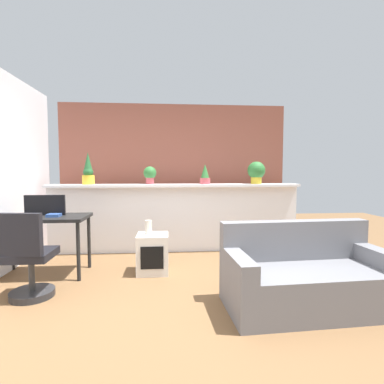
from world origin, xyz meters
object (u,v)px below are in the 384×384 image
at_px(potted_plant_0, 88,171).
at_px(tv_monitor, 45,205).
at_px(potted_plant_1, 150,174).
at_px(office_chair, 28,262).
at_px(potted_plant_2, 205,175).
at_px(vase_on_shelf, 148,227).
at_px(side_cube_shelf, 153,253).
at_px(book_on_desk, 54,215).
at_px(desk, 43,223).
at_px(couch, 306,278).
at_px(potted_plant_3, 256,172).

bearing_deg(potted_plant_0, tv_monitor, -109.53).
xyz_separation_m(potted_plant_1, office_chair, (-1.15, -1.76, -0.87)).
bearing_deg(potted_plant_1, tv_monitor, -144.01).
bearing_deg(potted_plant_2, vase_on_shelf, -130.85).
distance_m(potted_plant_0, office_chair, 1.97).
bearing_deg(office_chair, potted_plant_1, 56.85).
relative_size(potted_plant_1, potted_plant_2, 0.88).
bearing_deg(potted_plant_0, office_chair, -96.10).
bearing_deg(side_cube_shelf, vase_on_shelf, 164.53).
bearing_deg(book_on_desk, vase_on_shelf, 2.13).
distance_m(potted_plant_2, vase_on_shelf, 1.47).
distance_m(desk, side_cube_shelf, 1.43).
bearing_deg(vase_on_shelf, book_on_desk, -177.87).
bearing_deg(tv_monitor, potted_plant_0, 70.47).
relative_size(desk, vase_on_shelf, 6.05).
distance_m(side_cube_shelf, vase_on_shelf, 0.35).
distance_m(tv_monitor, couch, 3.19).
distance_m(potted_plant_2, couch, 2.44).
relative_size(potted_plant_1, potted_plant_3, 0.78).
bearing_deg(book_on_desk, couch, -21.62).
distance_m(potted_plant_2, office_chair, 2.80).
bearing_deg(vase_on_shelf, side_cube_shelf, -15.47).
height_order(potted_plant_1, tv_monitor, potted_plant_1).
xyz_separation_m(vase_on_shelf, book_on_desk, (-1.16, -0.04, 0.18)).
bearing_deg(side_cube_shelf, potted_plant_3, 31.62).
bearing_deg(couch, vase_on_shelf, 144.44).
bearing_deg(potted_plant_0, potted_plant_2, -0.10).
bearing_deg(potted_plant_2, side_cube_shelf, -128.64).
height_order(potted_plant_2, office_chair, potted_plant_2).
distance_m(vase_on_shelf, couch, 1.96).
bearing_deg(potted_plant_0, potted_plant_3, 0.24).
relative_size(potted_plant_1, side_cube_shelf, 0.57).
distance_m(potted_plant_1, office_chair, 2.27).
height_order(desk, side_cube_shelf, desk).
height_order(potted_plant_3, book_on_desk, potted_plant_3).
xyz_separation_m(office_chair, couch, (2.75, -0.40, -0.11)).
distance_m(potted_plant_1, potted_plant_2, 0.89).
distance_m(potted_plant_2, potted_plant_3, 0.86).
relative_size(office_chair, vase_on_shelf, 5.01).
height_order(potted_plant_0, couch, potted_plant_0).
height_order(potted_plant_3, office_chair, potted_plant_3).
xyz_separation_m(potted_plant_3, vase_on_shelf, (-1.72, -1.01, -0.71)).
distance_m(potted_plant_0, book_on_desk, 1.19).
relative_size(potted_plant_1, tv_monitor, 0.57).
bearing_deg(office_chair, vase_on_shelf, 31.78).
bearing_deg(desk, tv_monitor, 85.77).
bearing_deg(potted_plant_0, side_cube_shelf, -44.10).
bearing_deg(office_chair, couch, -8.20).
bearing_deg(side_cube_shelf, potted_plant_2, 51.36).
bearing_deg(couch, potted_plant_3, 86.20).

